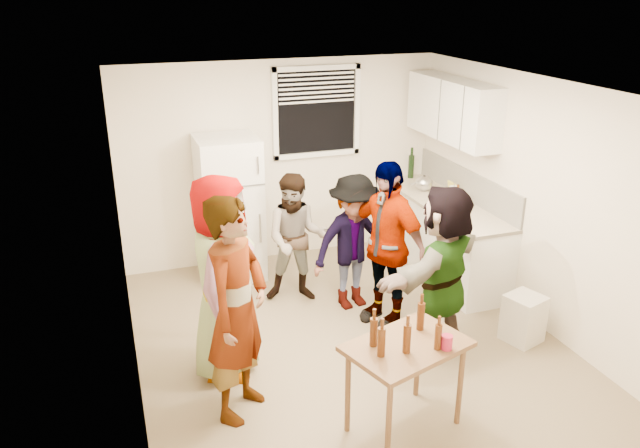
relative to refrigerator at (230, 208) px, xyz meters
name	(u,v)px	position (x,y,z in m)	size (l,w,h in m)	color
room	(346,340)	(0.75, -1.88, -0.85)	(4.00, 4.50, 2.50)	silver
window	(317,112)	(1.20, 0.33, 1.00)	(1.12, 0.10, 1.06)	white
refrigerator	(230,208)	(0.00, 0.00, 0.00)	(0.70, 0.70, 1.70)	white
counter_lower	(442,237)	(2.45, -0.73, -0.42)	(0.60, 2.20, 0.86)	white
countertop	(445,202)	(2.45, -0.73, 0.03)	(0.64, 2.22, 0.04)	beige
backsplash	(467,184)	(2.74, -0.73, 0.23)	(0.03, 2.20, 0.36)	#B3B0A5
upper_cabinets	(452,109)	(2.58, -0.53, 1.10)	(0.34, 1.60, 0.70)	white
kettle	(423,191)	(2.40, -0.29, 0.05)	(0.25, 0.21, 0.21)	silver
paper_towel	(453,207)	(2.43, -0.95, 0.05)	(0.11, 0.11, 0.25)	white
wine_bottle	(410,178)	(2.50, 0.26, 0.05)	(0.08, 0.08, 0.31)	black
beer_bottle_counter	(456,213)	(2.35, -1.15, 0.05)	(0.07, 0.07, 0.25)	#47230C
blue_cup	(454,222)	(2.19, -1.38, 0.05)	(0.09, 0.09, 0.11)	#1609D5
picture_frame	(452,188)	(2.67, -0.52, 0.13)	(0.02, 0.18, 0.15)	#E9D84D
trash_bin	(523,318)	(2.40, -2.45, -0.60)	(0.33, 0.33, 0.48)	beige
serving_table	(402,426)	(0.70, -3.24, -0.85)	(0.91, 0.61, 0.77)	brown
beer_bottle_table	(437,349)	(0.88, -3.38, -0.08)	(0.05, 0.05, 0.20)	#47230C
red_cup	(446,349)	(0.94, -3.40, -0.08)	(0.09, 0.09, 0.11)	#A11A36
guest_grey	(228,368)	(-0.46, -1.97, -0.85)	(0.91, 1.86, 0.59)	#9C9C9C
guest_stripe	(242,408)	(-0.47, -2.59, -0.85)	(0.69, 1.88, 0.45)	#141933
guest_back_left	(298,298)	(0.55, -0.87, -0.85)	(0.71, 1.46, 0.55)	brown
guest_back_right	(352,305)	(1.08, -1.22, -0.85)	(0.97, 1.50, 0.56)	#45454A
guest_black	(382,320)	(1.26, -1.63, -0.85)	(1.02, 1.74, 0.42)	black
guest_orange	(436,349)	(1.52, -2.32, -0.85)	(1.55, 1.67, 0.49)	#B97935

